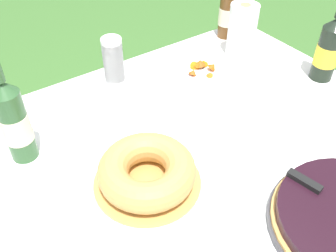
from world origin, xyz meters
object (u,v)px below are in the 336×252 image
(bundt_cake, at_px, (147,172))
(juice_bottle_red, at_px, (329,49))
(cup_stack, at_px, (113,61))
(cider_bottle_amber, at_px, (228,11))
(snack_plate_near, at_px, (201,72))
(paper_towel_roll, at_px, (242,31))
(cider_bottle_green, at_px, (14,121))

(bundt_cake, xyz_separation_m, juice_bottle_red, (0.80, 0.06, 0.07))
(cup_stack, xyz_separation_m, juice_bottle_red, (0.64, -0.41, 0.03))
(cider_bottle_amber, height_order, juice_bottle_red, juice_bottle_red)
(cider_bottle_amber, height_order, snack_plate_near, cider_bottle_amber)
(bundt_cake, relative_size, snack_plate_near, 1.30)
(paper_towel_roll, bearing_deg, cider_bottle_amber, 68.36)
(cup_stack, distance_m, juice_bottle_red, 0.76)
(cider_bottle_green, relative_size, snack_plate_near, 1.51)
(cup_stack, bearing_deg, cider_bottle_green, -155.17)
(cup_stack, relative_size, cider_bottle_green, 0.52)
(cider_bottle_green, xyz_separation_m, juice_bottle_red, (1.04, -0.23, -0.01))
(bundt_cake, relative_size, paper_towel_roll, 1.38)
(bundt_cake, height_order, snack_plate_near, bundt_cake)
(bundt_cake, distance_m, snack_plate_near, 0.56)
(cup_stack, relative_size, cider_bottle_amber, 0.57)
(bundt_cake, distance_m, cider_bottle_green, 0.38)
(cider_bottle_green, height_order, snack_plate_near, cider_bottle_green)
(bundt_cake, xyz_separation_m, cup_stack, (0.16, 0.47, 0.04))
(cider_bottle_green, xyz_separation_m, snack_plate_near, (0.69, 0.04, -0.12))
(bundt_cake, height_order, cider_bottle_amber, cider_bottle_amber)
(cider_bottle_green, bearing_deg, paper_towel_roll, 4.45)
(cider_bottle_green, bearing_deg, cider_bottle_amber, 12.92)
(cider_bottle_amber, distance_m, paper_towel_roll, 0.16)
(cider_bottle_amber, bearing_deg, paper_towel_roll, -111.64)
(cup_stack, height_order, cider_bottle_green, cider_bottle_green)
(cup_stack, height_order, paper_towel_roll, paper_towel_roll)
(cider_bottle_green, xyz_separation_m, cider_bottle_amber, (0.96, 0.22, -0.01))
(juice_bottle_red, distance_m, paper_towel_roll, 0.32)
(cup_stack, bearing_deg, cider_bottle_amber, 3.78)
(cup_stack, height_order, juice_bottle_red, juice_bottle_red)
(cup_stack, distance_m, cider_bottle_green, 0.44)
(bundt_cake, relative_size, juice_bottle_red, 0.92)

